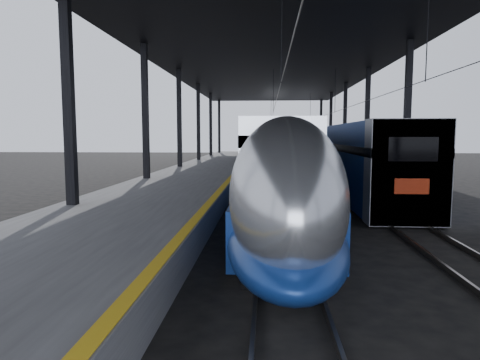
{
  "coord_description": "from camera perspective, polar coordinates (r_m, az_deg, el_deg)",
  "views": [
    {
      "loc": [
        1.5,
        -10.52,
        3.59
      ],
      "look_at": [
        0.55,
        4.68,
        2.0
      ],
      "focal_mm": 32.0,
      "sensor_mm": 36.0,
      "label": 1
    }
  ],
  "objects": [
    {
      "name": "ground",
      "position": [
        11.21,
        -4.41,
        -12.73
      ],
      "size": [
        160.0,
        160.0,
        0.0
      ],
      "primitive_type": "plane",
      "color": "black",
      "rests_on": "ground"
    },
    {
      "name": "platform",
      "position": [
        31.08,
        -5.69,
        0.22
      ],
      "size": [
        6.0,
        80.0,
        1.0
      ],
      "primitive_type": "cube",
      "color": "#4C4C4F",
      "rests_on": "ground"
    },
    {
      "name": "yellow_strip",
      "position": [
        30.71,
        -0.53,
        1.12
      ],
      "size": [
        0.3,
        80.0,
        0.01
      ],
      "primitive_type": "cube",
      "color": "gold",
      "rests_on": "platform"
    },
    {
      "name": "rails",
      "position": [
        30.86,
        9.14,
        -0.65
      ],
      "size": [
        6.52,
        80.0,
        0.16
      ],
      "color": "slate",
      "rests_on": "ground"
    },
    {
      "name": "canopy",
      "position": [
        31.02,
        4.45,
        16.2
      ],
      "size": [
        18.0,
        75.0,
        9.47
      ],
      "color": "black",
      "rests_on": "ground"
    },
    {
      "name": "tgv_train",
      "position": [
        38.43,
        4.34,
        3.52
      ],
      "size": [
        2.94,
        65.2,
        4.22
      ],
      "color": "#B2B4B9",
      "rests_on": "ground"
    },
    {
      "name": "second_train",
      "position": [
        44.16,
        10.77,
        3.97
      ],
      "size": [
        3.08,
        56.05,
        4.24
      ],
      "color": "navy",
      "rests_on": "ground"
    }
  ]
}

